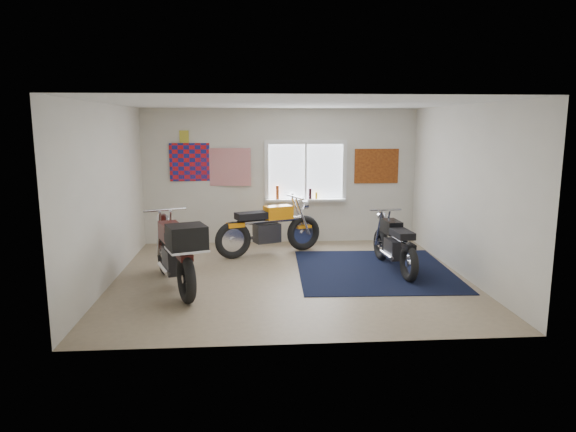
{
  "coord_description": "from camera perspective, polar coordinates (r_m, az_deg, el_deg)",
  "views": [
    {
      "loc": [
        -0.61,
        -7.81,
        2.4
      ],
      "look_at": [
        -0.01,
        0.4,
        0.92
      ],
      "focal_mm": 32.0,
      "sensor_mm": 36.0,
      "label": 1
    }
  ],
  "objects": [
    {
      "name": "triumph_poster",
      "position": [
        10.63,
        9.8,
        5.49
      ],
      "size": [
        0.9,
        0.03,
        0.7
      ],
      "primitive_type": "cube",
      "color": "#A54C14",
      "rests_on": "room_shell"
    },
    {
      "name": "maroon_tourer",
      "position": [
        7.57,
        -12.3,
        -3.96
      ],
      "size": [
        1.1,
        2.14,
        1.11
      ],
      "rotation": [
        0.0,
        0.0,
        1.93
      ],
      "color": "black",
      "rests_on": "ground"
    },
    {
      "name": "ground",
      "position": [
        8.19,
        0.26,
        -6.83
      ],
      "size": [
        5.5,
        5.5,
        0.0
      ],
      "primitive_type": "plane",
      "color": "#9E896B",
      "rests_on": "ground"
    },
    {
      "name": "flag_display",
      "position": [
        10.37,
        -11.47,
        8.64
      ],
      "size": [
        1.6,
        0.1,
        1.17
      ],
      "color": "red",
      "rests_on": "room_shell"
    },
    {
      "name": "oil_bottles",
      "position": [
        10.34,
        0.64,
        2.5
      ],
      "size": [
        0.85,
        0.07,
        0.28
      ],
      "color": "#993E16",
      "rests_on": "window_assembly"
    },
    {
      "name": "yellow_triumph",
      "position": [
        9.51,
        -2.14,
        -1.51
      ],
      "size": [
        2.01,
        0.96,
        1.07
      ],
      "rotation": [
        0.0,
        0.0,
        0.39
      ],
      "color": "black",
      "rests_on": "ground"
    },
    {
      "name": "navy_rug",
      "position": [
        8.67,
        9.54,
        -5.96
      ],
      "size": [
        2.6,
        2.7,
        0.01
      ],
      "primitive_type": "cube",
      "rotation": [
        0.0,
        0.0,
        -0.04
      ],
      "color": "black",
      "rests_on": "ground"
    },
    {
      "name": "black_chrome_bike",
      "position": [
        8.67,
        11.73,
        -3.21
      ],
      "size": [
        0.57,
        1.87,
        0.96
      ],
      "rotation": [
        0.0,
        0.0,
        1.66
      ],
      "color": "black",
      "rests_on": "navy_rug"
    },
    {
      "name": "room_shell",
      "position": [
        7.87,
        0.27,
        4.67
      ],
      "size": [
        5.5,
        5.5,
        5.5
      ],
      "color": "white",
      "rests_on": "ground"
    },
    {
      "name": "window_assembly",
      "position": [
        10.38,
        1.97,
        4.52
      ],
      "size": [
        1.66,
        0.17,
        1.26
      ],
      "color": "white",
      "rests_on": "room_shell"
    }
  ]
}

